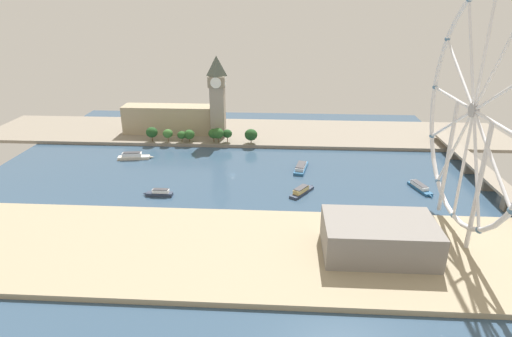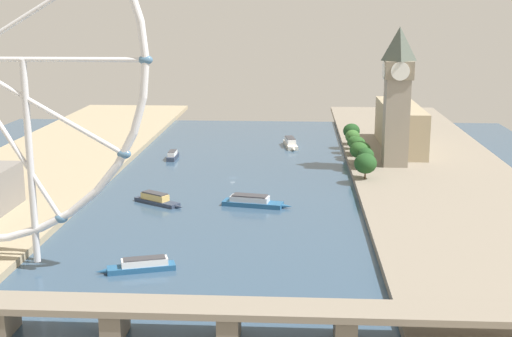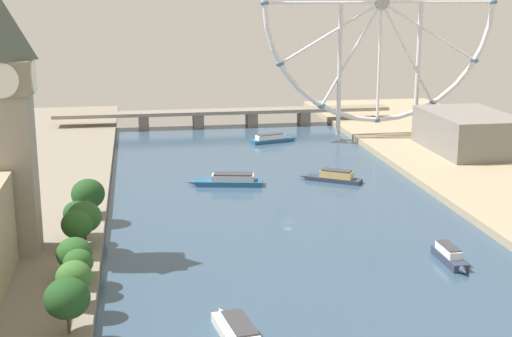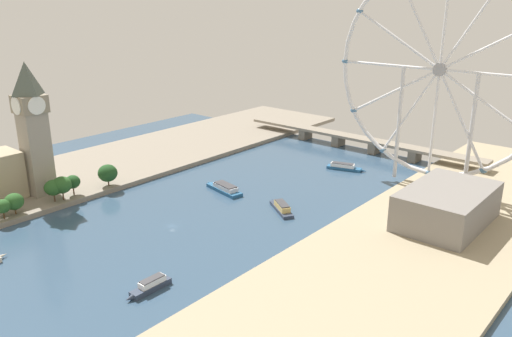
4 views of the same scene
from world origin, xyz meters
name	(u,v)px [view 2 (image 2 of 4)]	position (x,y,z in m)	size (l,w,h in m)	color
ground_plane	(233,178)	(0.00, 0.00, 0.00)	(389.09, 389.09, 0.00)	#334C66
riverbank_left	(437,178)	(-109.55, 0.00, 1.50)	(90.00, 520.00, 3.00)	gray
riverbank_right	(35,173)	(109.55, 0.00, 1.50)	(90.00, 520.00, 3.00)	tan
clock_tower	(397,95)	(-89.65, -23.66, 43.11)	(16.46, 16.46, 77.22)	gray
parliament_block	(400,126)	(-99.62, -75.48, 16.65)	(22.00, 87.63, 27.30)	tan
tree_row_embankment	(359,147)	(-70.34, -34.72, 11.23)	(12.75, 104.62, 14.06)	#513823
river_bridge	(171,312)	(0.00, 188.54, 7.58)	(201.09, 12.91, 10.12)	gray
tour_boat_0	(173,155)	(41.00, -47.17, 2.13)	(4.84, 21.42, 5.20)	#2D384C
tour_boat_1	(252,202)	(-14.12, 53.99, 2.16)	(33.12, 13.09, 5.26)	#235684
tour_boat_2	(290,143)	(-30.29, -89.03, 2.44)	(10.42, 31.53, 6.04)	beige
tour_boat_3	(157,199)	(31.19, 52.83, 2.12)	(26.05, 18.85, 5.32)	#2D384C
tour_boat_4	(141,265)	(19.67, 138.47, 1.96)	(27.61, 12.55, 4.67)	#235684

